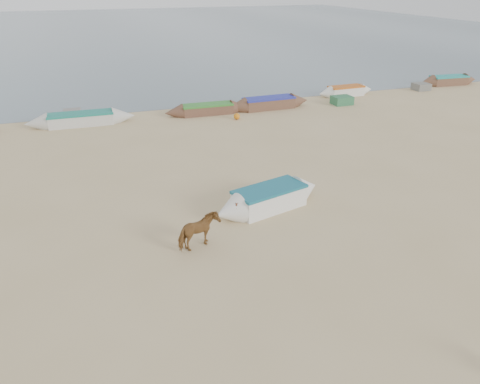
% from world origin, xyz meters
% --- Properties ---
extents(ground, '(140.00, 140.00, 0.00)m').
position_xyz_m(ground, '(0.00, 0.00, 0.00)').
color(ground, tan).
rests_on(ground, ground).
extents(sea, '(160.00, 160.00, 0.00)m').
position_xyz_m(sea, '(0.00, 82.00, 0.01)').
color(sea, slate).
rests_on(sea, ground).
extents(cow_adult, '(1.77, 1.27, 1.36)m').
position_xyz_m(cow_adult, '(-2.38, 1.88, 0.68)').
color(cow_adult, brown).
rests_on(cow_adult, ground).
extents(calf_front, '(1.07, 1.03, 0.92)m').
position_xyz_m(calf_front, '(-0.25, 3.63, 0.46)').
color(calf_front, brown).
rests_on(calf_front, ground).
extents(near_canoe, '(5.59, 2.71, 0.99)m').
position_xyz_m(near_canoe, '(1.35, 4.00, 0.50)').
color(near_canoe, white).
rests_on(near_canoe, ground).
extents(waterline_canoes, '(57.13, 3.91, 0.88)m').
position_xyz_m(waterline_canoes, '(-0.31, 20.40, 0.41)').
color(waterline_canoes, brown).
rests_on(waterline_canoes, ground).
extents(beach_clutter, '(46.62, 5.23, 0.64)m').
position_xyz_m(beach_clutter, '(4.09, 19.96, 0.30)').
color(beach_clutter, '#2E683B').
rests_on(beach_clutter, ground).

